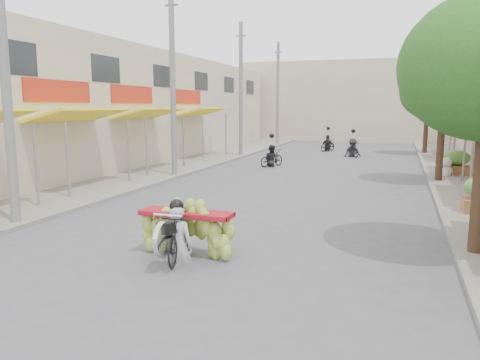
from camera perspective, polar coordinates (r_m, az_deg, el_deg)
name	(u,v)px	position (r m, az deg, el deg)	size (l,w,h in m)	color
ground	(139,298)	(7.92, -12.19, -13.83)	(120.00, 120.00, 0.00)	#535358
sidewalk_left	(173,166)	(24.02, -8.14, 1.72)	(4.00, 60.00, 0.12)	gray
sidewalk_right	(478,180)	(21.67, 27.03, 0.05)	(4.00, 60.00, 0.12)	gray
shophouse_row_left	(75,107)	(25.67, -19.43, 8.34)	(9.77, 40.00, 6.00)	#C3B49A
far_building	(357,102)	(44.40, 14.07, 9.26)	(20.00, 6.00, 7.00)	#C3B49A
utility_pole_near	(4,66)	(13.10, -26.78, 12.32)	(0.60, 0.24, 8.00)	slate
utility_pole_mid	(173,83)	(20.46, -8.19, 11.61)	(0.60, 0.24, 8.00)	slate
utility_pole_far	(241,90)	(28.77, 0.11, 10.90)	(0.60, 0.24, 8.00)	slate
utility_pole_back	(278,94)	(37.40, 4.62, 10.41)	(0.60, 0.24, 8.00)	slate
street_tree_mid	(444,87)	(20.30, 23.64, 10.30)	(3.40, 3.40, 5.25)	#3A2719
street_tree_far	(428,95)	(32.27, 21.94, 9.62)	(3.40, 3.40, 5.25)	#3A2719
produce_crate_far	(455,161)	(22.47, 24.78, 2.17)	(1.20, 0.88, 1.16)	olive
banana_motorbike	(182,224)	(9.47, -7.13, -5.40)	(2.20, 1.87, 2.12)	black
pedestrian	(447,157)	(21.74, 23.94, 2.55)	(0.90, 0.74, 1.58)	white
bg_motorbike_a	(272,152)	(23.96, 3.87, 3.44)	(1.18, 1.65, 1.95)	black
bg_motorbike_b	(353,143)	(29.31, 13.60, 4.45)	(1.19, 1.52, 1.95)	black
bg_motorbike_c	(328,139)	(32.77, 10.66, 4.88)	(1.14, 1.64, 1.95)	black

